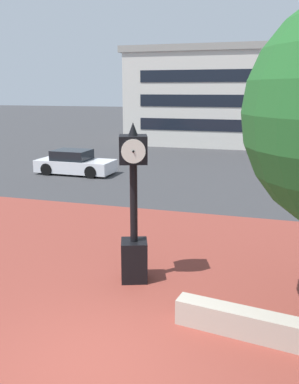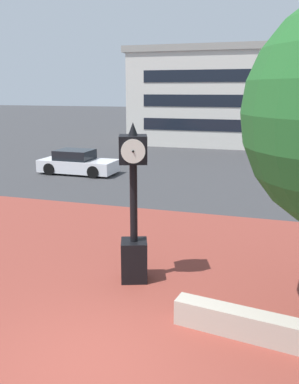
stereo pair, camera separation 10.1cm
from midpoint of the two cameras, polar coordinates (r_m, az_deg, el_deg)
The scene contains 5 objects.
ground_plane at distance 7.50m, azimuth -7.17°, elevation -22.15°, with size 200.00×200.00×0.00m, color #38383A.
plaza_brick_paving at distance 9.44m, azimuth -0.88°, elevation -13.85°, with size 44.00×12.91×0.01m, color brown.
planter_wall at distance 8.07m, azimuth 15.42°, elevation -17.64°, with size 3.20×0.40×0.50m, color #ADA393.
street_clock at distance 9.49m, azimuth -1.89°, elevation -3.08°, with size 0.78×0.81×3.72m.
car_street_near at distance 22.56m, azimuth -9.78°, elevation 3.95°, with size 4.17×1.95×1.28m.
Camera 2 is at (2.66, -5.47, 4.41)m, focal length 38.60 mm.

